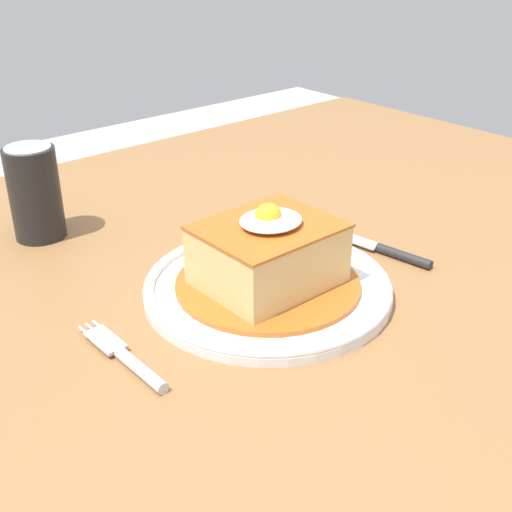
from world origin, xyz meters
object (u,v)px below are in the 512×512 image
object	(u,v)px
main_plate	(268,286)
fork	(129,360)
soda_can	(35,193)
knife	(387,251)

from	to	relation	value
main_plate	fork	xyz separation A→B (m)	(-0.19, -0.01, -0.00)
main_plate	soda_can	size ratio (longest dim) A/B	2.25
main_plate	fork	world-z (taller)	main_plate
knife	soda_can	size ratio (longest dim) A/B	1.34
main_plate	soda_can	xyz separation A→B (m)	(-0.13, 0.31, 0.05)
fork	knife	world-z (taller)	same
main_plate	fork	size ratio (longest dim) A/B	1.98
fork	soda_can	xyz separation A→B (m)	(0.06, 0.33, 0.06)
knife	soda_can	bearing A→B (deg)	132.15
main_plate	soda_can	world-z (taller)	soda_can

